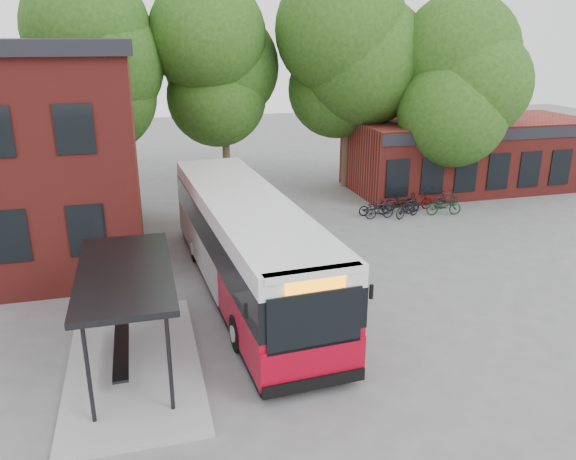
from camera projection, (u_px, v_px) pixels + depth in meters
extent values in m
plane|color=#5D5D60|center=(283.00, 328.00, 17.46)|extent=(100.00, 100.00, 0.00)
imported|color=black|center=(374.00, 208.00, 28.27)|extent=(1.59, 0.68, 0.81)
imported|color=black|center=(380.00, 210.00, 27.74)|extent=(1.50, 0.44, 0.90)
imported|color=black|center=(397.00, 205.00, 28.55)|extent=(1.79, 1.13, 0.89)
imported|color=black|center=(408.00, 208.00, 27.89)|extent=(1.79, 1.16, 1.04)
imported|color=black|center=(402.00, 203.00, 28.91)|extent=(1.89, 1.28, 0.94)
imported|color=#3E0803|center=(418.00, 201.00, 29.19)|extent=(1.60, 0.49, 0.96)
imported|color=#0F361A|center=(444.00, 206.00, 28.33)|extent=(1.88, 0.87, 0.95)
imported|color=black|center=(446.00, 199.00, 29.62)|extent=(1.60, 0.61, 0.93)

